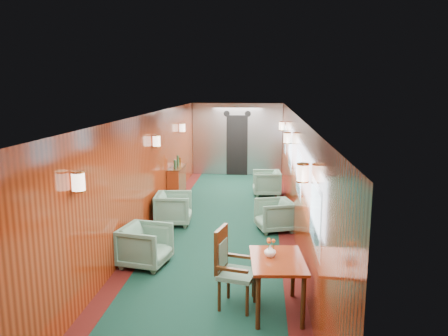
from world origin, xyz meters
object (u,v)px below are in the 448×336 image
(side_chair, at_px, (230,264))
(armchair_right_near, at_px, (274,215))
(dining_table, at_px, (277,268))
(armchair_right_far, at_px, (267,183))
(credenza, at_px, (177,184))
(armchair_left_near, at_px, (145,246))
(armchair_left_far, at_px, (174,209))

(side_chair, height_order, armchair_right_near, side_chair)
(dining_table, height_order, side_chair, side_chair)
(dining_table, xyz_separation_m, armchair_right_far, (-0.09, 6.30, -0.28))
(credenza, bearing_deg, side_chair, -71.48)
(dining_table, xyz_separation_m, credenza, (-2.41, 5.43, -0.15))
(armchair_right_near, bearing_deg, credenza, -147.29)
(credenza, bearing_deg, armchair_left_near, -86.13)
(side_chair, xyz_separation_m, armchair_right_far, (0.53, 6.19, -0.25))
(armchair_right_near, bearing_deg, side_chair, -28.52)
(armchair_right_near, height_order, armchair_right_far, armchair_right_far)
(armchair_left_near, bearing_deg, armchair_right_far, -11.48)
(dining_table, bearing_deg, armchair_right_near, 84.57)
(armchair_right_near, xyz_separation_m, armchair_right_far, (-0.14, 2.97, 0.02))
(armchair_left_far, height_order, armchair_right_near, armchair_left_far)
(armchair_left_far, distance_m, armchair_right_near, 2.17)
(side_chair, relative_size, armchair_left_near, 1.45)
(dining_table, bearing_deg, credenza, 109.28)
(credenza, height_order, armchair_left_near, credenza)
(dining_table, relative_size, credenza, 0.87)
(credenza, bearing_deg, armchair_right_near, -40.58)
(armchair_left_far, bearing_deg, armchair_right_far, -40.78)
(armchair_left_near, relative_size, armchair_left_far, 0.99)
(side_chair, bearing_deg, armchair_left_near, 154.70)
(side_chair, distance_m, armchair_right_far, 6.22)
(credenza, xyz_separation_m, armchair_left_far, (0.29, -1.87, -0.12))
(credenza, height_order, armchair_right_far, credenza)
(armchair_right_far, bearing_deg, dining_table, -3.15)
(dining_table, distance_m, side_chair, 0.64)
(side_chair, distance_m, armchair_left_near, 1.96)
(dining_table, height_order, credenza, credenza)
(side_chair, bearing_deg, credenza, 122.42)
(credenza, bearing_deg, armchair_right_far, 20.58)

